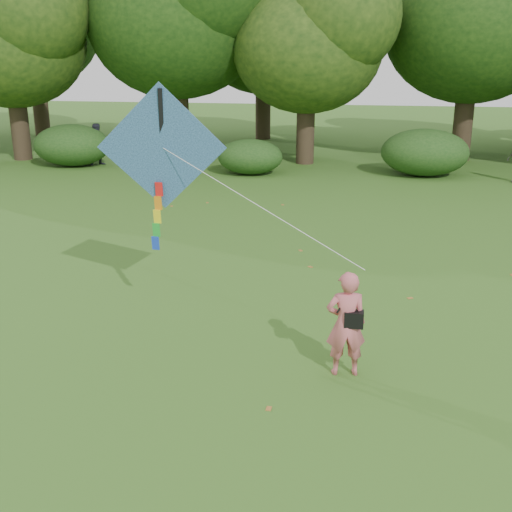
# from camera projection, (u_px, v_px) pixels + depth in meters

# --- Properties ---
(ground) EXTENTS (100.00, 100.00, 0.00)m
(ground) POSITION_uv_depth(u_px,v_px,m) (325.00, 395.00, 9.74)
(ground) COLOR #265114
(ground) RESTS_ON ground
(man_kite_flyer) EXTENTS (0.70, 0.52, 1.74)m
(man_kite_flyer) POSITION_uv_depth(u_px,v_px,m) (346.00, 324.00, 10.10)
(man_kite_flyer) COLOR #C95E66
(man_kite_flyer) RESTS_ON ground
(bystander_left) EXTENTS (1.12, 1.08, 1.82)m
(bystander_left) POSITION_uv_depth(u_px,v_px,m) (98.00, 144.00, 28.07)
(bystander_left) COLOR #272934
(bystander_left) RESTS_ON ground
(crossbody_bag) EXTENTS (0.43, 0.20, 0.70)m
(crossbody_bag) POSITION_uv_depth(u_px,v_px,m) (354.00, 318.00, 10.02)
(crossbody_bag) COLOR black
(crossbody_bag) RESTS_ON ground
(flying_kite) EXTENTS (4.81, 2.04, 3.09)m
(flying_kite) POSITION_uv_depth(u_px,v_px,m) (162.00, 150.00, 11.47)
(flying_kite) COLOR #2A72B6
(flying_kite) RESTS_ON ground
(tree_line) EXTENTS (54.70, 15.30, 9.48)m
(tree_line) POSITION_uv_depth(u_px,v_px,m) (393.00, 32.00, 29.20)
(tree_line) COLOR #3A2D1E
(tree_line) RESTS_ON ground
(shrub_band) EXTENTS (39.15, 3.22, 1.88)m
(shrub_band) POSITION_uv_depth(u_px,v_px,m) (332.00, 153.00, 26.09)
(shrub_band) COLOR #264919
(shrub_band) RESTS_ON ground
(fallen_leaves) EXTENTS (11.04, 12.64, 0.01)m
(fallen_leaves) POSITION_uv_depth(u_px,v_px,m) (343.00, 253.00, 16.33)
(fallen_leaves) COLOR #986029
(fallen_leaves) RESTS_ON ground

